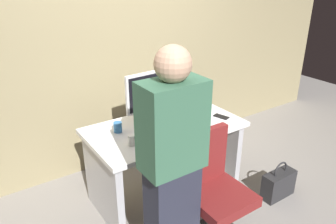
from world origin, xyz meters
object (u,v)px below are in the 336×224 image
object	(u,v)px
cell_phone	(221,117)
cup_by_monitor	(118,127)
person_at_desk	(172,168)
cup_near_keyboard	(132,140)
monitor	(152,92)
book_stack	(194,103)
handbag	(278,184)
keyboard	(171,130)
desk	(165,148)
mouse	(200,121)
office_chair	(214,196)

from	to	relation	value
cell_phone	cup_by_monitor	bearing A→B (deg)	147.92
person_at_desk	cup_near_keyboard	size ratio (longest dim) A/B	18.89
monitor	cup_near_keyboard	distance (m)	0.57
person_at_desk	book_stack	xyz separation A→B (m)	(0.89, 0.91, -0.06)
cup_near_keyboard	cup_by_monitor	world-z (taller)	cup_by_monitor
person_at_desk	cup_near_keyboard	world-z (taller)	person_at_desk
cell_phone	handbag	world-z (taller)	cell_phone
handbag	cell_phone	bearing A→B (deg)	123.37
keyboard	cup_by_monitor	distance (m)	0.46
desk	cup_near_keyboard	size ratio (longest dim) A/B	15.82
monitor	cell_phone	distance (m)	0.69
book_stack	cell_phone	distance (m)	0.34
cup_near_keyboard	cup_by_monitor	bearing A→B (deg)	88.66
mouse	cup_by_monitor	world-z (taller)	cup_by_monitor
mouse	book_stack	size ratio (longest dim) A/B	0.45
cup_by_monitor	book_stack	world-z (taller)	book_stack
keyboard	handbag	distance (m)	1.19
mouse	handbag	world-z (taller)	mouse
monitor	cell_phone	world-z (taller)	monitor
person_at_desk	cup_by_monitor	distance (m)	0.85
handbag	book_stack	bearing A→B (deg)	116.14
cup_near_keyboard	cup_by_monitor	size ratio (longest dim) A/B	0.96
mouse	cup_near_keyboard	distance (m)	0.70
monitor	mouse	xyz separation A→B (m)	(0.30, -0.33, -0.24)
handbag	cup_near_keyboard	bearing A→B (deg)	158.61
monitor	mouse	size ratio (longest dim) A/B	5.41
monitor	cell_phone	size ratio (longest dim) A/B	3.76
cell_phone	cup_near_keyboard	bearing A→B (deg)	163.64
book_stack	handbag	size ratio (longest dim) A/B	0.58
cup_near_keyboard	book_stack	distance (m)	0.93
person_at_desk	cell_phone	xyz separation A→B (m)	(0.97, 0.58, -0.10)
cell_phone	handbag	distance (m)	0.85
office_chair	handbag	distance (m)	0.94
cell_phone	handbag	size ratio (longest dim) A/B	0.38
cup_near_keyboard	handbag	xyz separation A→B (m)	(1.28, -0.50, -0.64)
person_at_desk	desk	bearing A→B (deg)	59.76
cup_by_monitor	book_stack	bearing A→B (deg)	3.96
person_at_desk	cup_by_monitor	size ratio (longest dim) A/B	18.20
person_at_desk	keyboard	xyz separation A→B (m)	(0.41, 0.60, -0.10)
mouse	handbag	size ratio (longest dim) A/B	0.26
mouse	person_at_desk	bearing A→B (deg)	-140.38
desk	handbag	bearing A→B (deg)	-36.52
cup_near_keyboard	monitor	bearing A→B (deg)	40.20
cell_phone	desk	bearing A→B (deg)	148.73
office_chair	cell_phone	size ratio (longest dim) A/B	6.53
desk	book_stack	world-z (taller)	book_stack
desk	office_chair	bearing A→B (deg)	-91.97
book_stack	cell_phone	size ratio (longest dim) A/B	1.54
desk	cell_phone	world-z (taller)	cell_phone
cup_near_keyboard	book_stack	xyz separation A→B (m)	(0.87, 0.33, 0.00)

